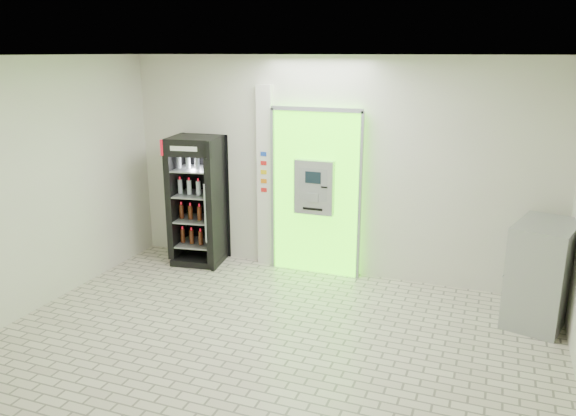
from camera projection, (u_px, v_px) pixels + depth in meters
The scene contains 6 objects.
ground at pixel (262, 355), 5.82m from camera, with size 6.00×6.00×0.00m, color beige.
room_shell at pixel (260, 182), 5.33m from camera, with size 6.00×6.00×6.00m.
atm_assembly at pixel (316, 191), 7.75m from camera, with size 1.30×0.24×2.33m.
pillar at pixel (265, 178), 8.01m from camera, with size 0.22×0.11×2.60m.
beverage_cooler at pixel (198, 203), 8.21m from camera, with size 0.79×0.74×1.87m.
steel_cabinet at pixel (541, 273), 6.39m from camera, with size 0.83×1.02×1.19m.
Camera 1 is at (2.08, -4.77, 3.03)m, focal length 35.00 mm.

